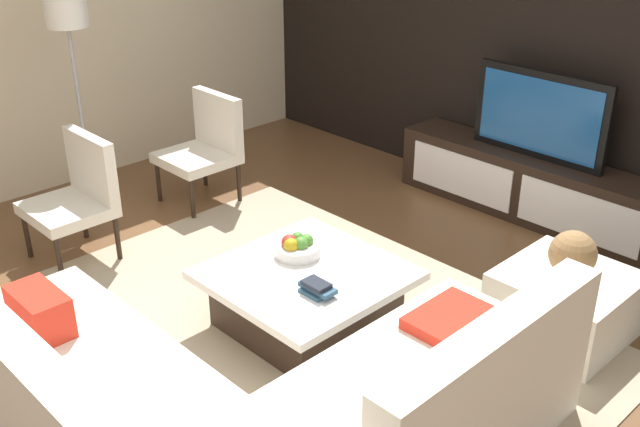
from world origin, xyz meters
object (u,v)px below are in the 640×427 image
at_px(sectional_couch, 237,416).
at_px(accent_chair_far, 206,142).
at_px(accent_chair_near, 78,191).
at_px(decorative_ball, 573,254).
at_px(floor_lamp, 67,22).
at_px(television, 540,115).
at_px(coffee_table, 306,297).
at_px(book_stack, 317,288).
at_px(fruit_bowl, 297,247).
at_px(media_console, 530,187).
at_px(ottoman, 564,304).

xyz_separation_m(sectional_couch, accent_chair_far, (-2.54, 1.70, 0.20)).
distance_m(accent_chair_near, accent_chair_far, 1.22).
bearing_deg(decorative_ball, floor_lamp, -162.43).
distance_m(television, coffee_table, 2.38).
bearing_deg(coffee_table, decorative_ball, 43.26).
bearing_deg(book_stack, fruit_bowl, 151.45).
distance_m(television, fruit_bowl, 2.25).
height_order(media_console, floor_lamp, floor_lamp).
distance_m(ottoman, decorative_ball, 0.34).
relative_size(ottoman, fruit_bowl, 2.50).
xyz_separation_m(floor_lamp, ottoman, (3.54, 1.12, -1.28)).
relative_size(floor_lamp, book_stack, 8.08).
xyz_separation_m(media_console, sectional_couch, (0.51, -3.30, 0.04)).
distance_m(floor_lamp, ottoman, 3.93).
xyz_separation_m(accent_chair_near, book_stack, (1.97, 0.39, -0.08)).
relative_size(television, floor_lamp, 0.61).
bearing_deg(fruit_bowl, coffee_table, -27.99).
bearing_deg(accent_chair_far, sectional_couch, -22.57).
xyz_separation_m(fruit_bowl, book_stack, (0.40, -0.22, -0.02)).
bearing_deg(ottoman, coffee_table, -136.74).
bearing_deg(fruit_bowl, decorative_ball, 36.26).
height_order(coffee_table, fruit_bowl, fruit_bowl).
bearing_deg(ottoman, sectional_couch, -103.59).
xyz_separation_m(media_console, coffee_table, (-0.10, -2.30, -0.05)).
relative_size(sectional_couch, fruit_bowl, 8.72).
distance_m(television, floor_lamp, 3.54).
bearing_deg(media_console, accent_chair_far, -141.80).
xyz_separation_m(media_console, fruit_bowl, (-0.28, -2.20, 0.19)).
bearing_deg(floor_lamp, decorative_ball, 17.57).
bearing_deg(decorative_ball, book_stack, -127.39).
xyz_separation_m(floor_lamp, decorative_ball, (3.54, 1.12, -0.95)).
distance_m(sectional_couch, book_stack, 0.97).
relative_size(sectional_couch, floor_lamp, 1.38).
bearing_deg(fruit_bowl, accent_chair_far, 160.88).
distance_m(coffee_table, book_stack, 0.33).
xyz_separation_m(ottoman, fruit_bowl, (-1.29, -0.94, 0.24)).
height_order(floor_lamp, decorative_ball, floor_lamp).
distance_m(sectional_couch, coffee_table, 1.18).
xyz_separation_m(sectional_couch, coffee_table, (-0.61, 1.00, -0.08)).
height_order(accent_chair_near, book_stack, accent_chair_near).
xyz_separation_m(television, ottoman, (1.00, -1.26, -0.63)).
height_order(sectional_couch, accent_chair_far, accent_chair_far).
relative_size(fruit_bowl, decorative_ball, 1.03).
xyz_separation_m(media_console, accent_chair_far, (-2.03, -1.60, 0.24)).
height_order(sectional_couch, coffee_table, sectional_couch).
height_order(media_console, sectional_couch, sectional_couch).
relative_size(coffee_table, book_stack, 4.74).
bearing_deg(ottoman, book_stack, -127.39).
distance_m(fruit_bowl, decorative_ball, 1.60).
xyz_separation_m(television, sectional_couch, (0.51, -3.30, -0.54)).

